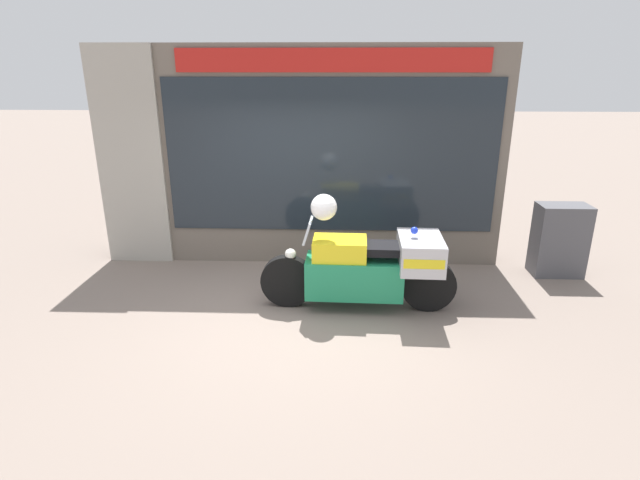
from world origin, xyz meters
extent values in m
plane|color=gray|center=(0.00, 0.00, 0.00)|extent=(60.00, 60.00, 0.00)
cube|color=#6B6056|center=(0.00, 2.00, 1.62)|extent=(6.07, 0.40, 3.23)
cube|color=#A39E93|center=(-2.54, 2.03, 1.62)|extent=(0.99, 0.55, 3.23)
cube|color=#1E262D|center=(0.46, 1.79, 1.67)|extent=(4.85, 0.02, 2.23)
cube|color=red|center=(0.46, 1.78, 3.00)|extent=(4.36, 0.03, 0.32)
cube|color=slate|center=(0.42, 2.01, 0.28)|extent=(4.63, 0.30, 0.55)
cube|color=silver|center=(0.42, 2.15, 1.18)|extent=(4.63, 0.02, 1.30)
cube|color=beige|center=(0.42, 2.01, 1.82)|extent=(4.63, 0.30, 0.02)
cube|color=#195623|center=(-1.21, 2.01, 1.86)|extent=(0.18, 0.04, 0.06)
cube|color=black|center=(-0.12, 2.01, 1.86)|extent=(0.18, 0.04, 0.06)
cube|color=#B7B2A8|center=(0.96, 2.01, 1.86)|extent=(0.18, 0.04, 0.06)
cube|color=navy|center=(2.05, 2.01, 1.86)|extent=(0.18, 0.04, 0.06)
cube|color=#2866B7|center=(-1.02, 1.94, 0.69)|extent=(0.19, 0.02, 0.27)
cube|color=red|center=(0.42, 1.94, 0.69)|extent=(0.19, 0.01, 0.27)
cube|color=yellow|center=(1.86, 1.94, 0.69)|extent=(0.19, 0.04, 0.27)
cylinder|color=black|center=(-0.06, 0.29, 0.34)|extent=(0.68, 0.16, 0.68)
cylinder|color=black|center=(1.71, 0.24, 0.34)|extent=(0.68, 0.16, 0.68)
cube|color=#1E8456|center=(0.78, 0.27, 0.43)|extent=(1.22, 0.56, 0.49)
cube|color=yellow|center=(0.60, 0.27, 0.78)|extent=(0.67, 0.49, 0.28)
cube|color=black|center=(1.06, 0.26, 0.81)|extent=(0.71, 0.41, 0.10)
cube|color=#B7B7BC|center=(1.58, 0.24, 0.77)|extent=(0.55, 0.80, 0.38)
cube|color=yellow|center=(1.58, 0.24, 0.77)|extent=(0.50, 0.81, 0.11)
cube|color=#B2BCC6|center=(0.20, 0.29, 1.02)|extent=(0.12, 0.37, 0.28)
sphere|color=white|center=(-0.02, 0.29, 0.71)|extent=(0.14, 0.14, 0.14)
sphere|color=blue|center=(1.49, 0.25, 1.05)|extent=(0.09, 0.09, 0.09)
cube|color=#4C4C51|center=(3.80, 1.48, 0.53)|extent=(0.71, 0.42, 1.06)
sphere|color=white|center=(0.40, 0.28, 1.32)|extent=(0.32, 0.32, 0.32)
camera|label=1|loc=(0.58, -5.50, 2.92)|focal=28.00mm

